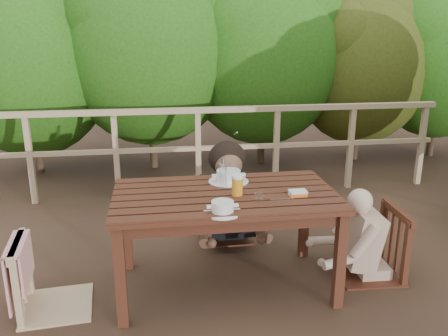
{
  "coord_description": "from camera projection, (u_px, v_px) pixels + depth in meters",
  "views": [
    {
      "loc": [
        -0.46,
        -3.03,
        1.84
      ],
      "look_at": [
        0.0,
        0.05,
        0.9
      ],
      "focal_mm": 37.33,
      "sensor_mm": 36.0,
      "label": 1
    }
  ],
  "objects": [
    {
      "name": "ground",
      "position": [
        225.0,
        285.0,
        3.47
      ],
      "size": [
        60.0,
        60.0,
        0.0
      ],
      "primitive_type": "plane",
      "color": "#483021",
      "rests_on": "ground"
    },
    {
      "name": "table",
      "position": [
        225.0,
        241.0,
        3.36
      ],
      "size": [
        1.56,
        0.88,
        0.72
      ],
      "primitive_type": "cube",
      "color": "#3B1B11",
      "rests_on": "ground"
    },
    {
      "name": "chair_left",
      "position": [
        50.0,
        243.0,
        3.07
      ],
      "size": [
        0.52,
        0.52,
        0.96
      ],
      "primitive_type": "cube",
      "rotation": [
        0.0,
        0.0,
        1.66
      ],
      "color": "tan",
      "rests_on": "ground"
    },
    {
      "name": "chair_far",
      "position": [
        224.0,
        187.0,
        4.15
      ],
      "size": [
        0.48,
        0.48,
        0.96
      ],
      "primitive_type": "cube",
      "rotation": [
        0.0,
        0.0,
        0.01
      ],
      "color": "#3B1B11",
      "rests_on": "ground"
    },
    {
      "name": "chair_right",
      "position": [
        371.0,
        214.0,
        3.5
      ],
      "size": [
        0.52,
        0.52,
        0.99
      ],
      "primitive_type": "cube",
      "rotation": [
        0.0,
        0.0,
        -1.62
      ],
      "color": "#3B1B11",
      "rests_on": "ground"
    },
    {
      "name": "woman",
      "position": [
        224.0,
        162.0,
        4.1
      ],
      "size": [
        0.58,
        0.71,
        1.42
      ],
      "primitive_type": null,
      "rotation": [
        0.0,
        0.0,
        3.15
      ],
      "color": "black",
      "rests_on": "ground"
    },
    {
      "name": "diner_right",
      "position": [
        376.0,
        204.0,
        3.49
      ],
      "size": [
        0.59,
        0.49,
        1.15
      ],
      "primitive_type": null,
      "rotation": [
        0.0,
        0.0,
        1.52
      ],
      "color": "tan",
      "rests_on": "ground"
    },
    {
      "name": "railing",
      "position": [
        198.0,
        152.0,
        5.22
      ],
      "size": [
        5.6,
        0.1,
        1.01
      ],
      "primitive_type": "cube",
      "color": "tan",
      "rests_on": "ground"
    },
    {
      "name": "hedge_row",
      "position": [
        218.0,
        23.0,
        6.01
      ],
      "size": [
        6.6,
        1.6,
        3.8
      ],
      "primitive_type": null,
      "color": "#235212",
      "rests_on": "ground"
    },
    {
      "name": "soup_near",
      "position": [
        223.0,
        207.0,
        2.92
      ],
      "size": [
        0.24,
        0.24,
        0.08
      ],
      "primitive_type": "cylinder",
      "color": "white",
      "rests_on": "table"
    },
    {
      "name": "soup_far",
      "position": [
        229.0,
        177.0,
        3.49
      ],
      "size": [
        0.3,
        0.3,
        0.1
      ],
      "primitive_type": "cylinder",
      "color": "white",
      "rests_on": "table"
    },
    {
      "name": "bread_roll",
      "position": [
        221.0,
        203.0,
        3.01
      ],
      "size": [
        0.12,
        0.09,
        0.07
      ],
      "primitive_type": "ellipsoid",
      "color": "#955924",
      "rests_on": "table"
    },
    {
      "name": "beer_glass",
      "position": [
        237.0,
        186.0,
        3.2
      ],
      "size": [
        0.08,
        0.08,
        0.16
      ],
      "primitive_type": "cylinder",
      "color": "orange",
      "rests_on": "table"
    },
    {
      "name": "bottle",
      "position": [
        223.0,
        173.0,
        3.36
      ],
      "size": [
        0.06,
        0.06,
        0.24
      ],
      "primitive_type": "cylinder",
      "color": "silver",
      "rests_on": "table"
    },
    {
      "name": "tumbler",
      "position": [
        259.0,
        197.0,
        3.11
      ],
      "size": [
        0.07,
        0.07,
        0.08
      ],
      "primitive_type": "cylinder",
      "color": "white",
      "rests_on": "table"
    },
    {
      "name": "butter_tub",
      "position": [
        298.0,
        194.0,
        3.2
      ],
      "size": [
        0.12,
        0.09,
        0.05
      ],
      "primitive_type": "cube",
      "rotation": [
        0.0,
        0.0,
        0.01
      ],
      "color": "white",
      "rests_on": "table"
    }
  ]
}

